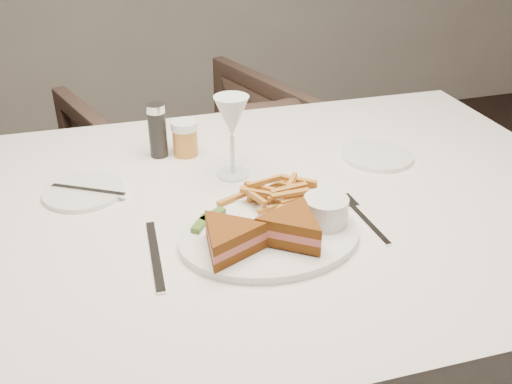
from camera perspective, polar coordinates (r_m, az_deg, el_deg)
The scene contains 3 objects.
table at distance 1.34m, azimuth -0.65°, elevation -14.97°, with size 1.44×0.96×0.75m, color white.
chair_far at distance 2.10m, azimuth -6.47°, elevation 2.42°, with size 0.72×0.67×0.74m, color #4A362D.
table_setting at distance 1.06m, azimuth -0.29°, elevation -0.35°, with size 0.80×0.59×0.18m.
Camera 1 is at (-0.66, -0.53, 1.31)m, focal length 40.00 mm.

